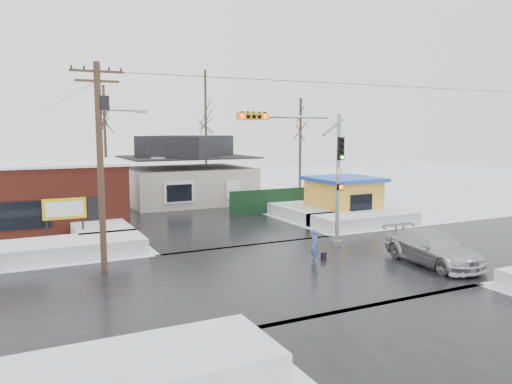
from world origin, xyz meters
name	(u,v)px	position (x,y,z in m)	size (l,w,h in m)	color
ground	(302,269)	(0.00, 0.00, 0.00)	(120.00, 120.00, 0.00)	white
road_ns	(302,269)	(0.00, 0.00, 0.01)	(10.00, 120.00, 0.02)	black
road_ew	(302,269)	(0.00, 0.00, 0.01)	(120.00, 10.00, 0.02)	black
snowbank_nw	(71,248)	(-9.00, 7.00, 0.40)	(7.00, 3.00, 0.80)	white
snowbank_ne	(364,219)	(9.00, 7.00, 0.40)	(7.00, 3.00, 0.80)	white
snowbank_sw	(136,372)	(-9.00, -7.00, 0.35)	(7.00, 3.00, 0.70)	white
snowbank_nside_w	(97,227)	(-7.00, 12.00, 0.40)	(3.00, 8.00, 0.80)	white
snowbank_nside_e	(298,210)	(7.00, 12.00, 0.40)	(3.00, 8.00, 0.80)	white
traffic_signal	(313,162)	(2.43, 2.97, 4.54)	(6.05, 0.68, 7.00)	gray
utility_pole	(102,155)	(-7.93, 3.50, 5.11)	(3.15, 0.44, 9.00)	#382619
brick_building	(20,195)	(-11.00, 15.99, 2.08)	(12.20, 8.20, 4.12)	maroon
marquee_sign	(65,210)	(-9.00, 9.49, 1.92)	(2.20, 0.21, 2.55)	black
house	(187,172)	(2.00, 22.00, 2.62)	(10.40, 8.40, 5.76)	beige
kiosk	(343,197)	(9.50, 9.99, 1.46)	(4.60, 4.60, 2.88)	yellow
fence	(279,201)	(6.50, 14.00, 0.90)	(8.00, 0.12, 1.80)	black
tree_far_left	(104,109)	(-4.00, 26.00, 7.95)	(3.00, 3.00, 10.00)	#332821
tree_far_mid	(205,95)	(6.00, 28.00, 9.54)	(3.00, 3.00, 12.00)	#332821
tree_far_right	(301,119)	(12.00, 20.00, 7.16)	(3.00, 3.00, 9.00)	#332821
pedestrian	(315,245)	(1.18, 0.80, 0.77)	(0.56, 0.37, 1.54)	#4469BF
car	(433,249)	(5.75, -2.05, 0.75)	(2.11, 5.20, 1.51)	#B0B3B8
shopping_bag	(324,256)	(1.71, 0.84, 0.17)	(0.28, 0.12, 0.35)	black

